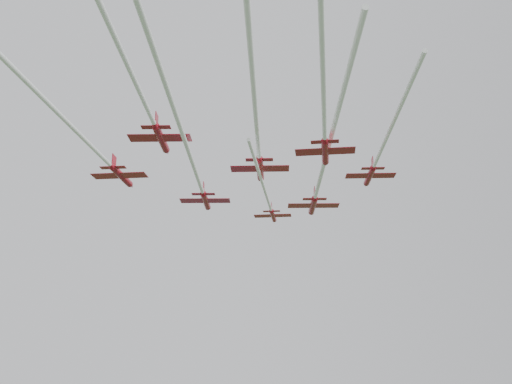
{
  "coord_description": "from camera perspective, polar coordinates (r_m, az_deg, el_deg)",
  "views": [
    {
      "loc": [
        -10.72,
        -101.91,
        25.58
      ],
      "look_at": [
        0.8,
        -5.21,
        56.59
      ],
      "focal_mm": 40.0,
      "sensor_mm": 36.0,
      "label": 1
    }
  ],
  "objects": [
    {
      "name": "jet_lead",
      "position": [
        110.18,
        1.23,
        -0.91
      ],
      "size": [
        13.66,
        45.82,
        2.34
      ],
      "rotation": [
        0.0,
        0.0,
        -0.23
      ],
      "color": "#AB1222"
    },
    {
      "name": "jet_row4_left",
      "position": [
        73.58,
        -11.1,
        8.83
      ],
      "size": [
        11.12,
        51.7,
        2.71
      ],
      "rotation": [
        0.0,
        0.0,
        -0.14
      ],
      "color": "#AB1222"
    },
    {
      "name": "jet_row3_right",
      "position": [
        89.29,
        12.19,
        3.63
      ],
      "size": [
        10.83,
        44.59,
        2.49
      ],
      "rotation": [
        0.0,
        0.0,
        -0.16
      ],
      "color": "#AB1222"
    },
    {
      "name": "jet_row3_left",
      "position": [
        89.19,
        -15.96,
        4.25
      ],
      "size": [
        15.91,
        54.42,
        2.81
      ],
      "rotation": [
        0.0,
        0.0,
        -0.22
      ],
      "color": "#AB1222"
    },
    {
      "name": "jet_row3_mid",
      "position": [
        84.3,
        0.17,
        5.29
      ],
      "size": [
        12.83,
        56.27,
        2.94
      ],
      "rotation": [
        0.0,
        0.0,
        -0.15
      ],
      "color": "#AB1222"
    },
    {
      "name": "jet_row4_right",
      "position": [
        70.41,
        6.84,
        6.98
      ],
      "size": [
        14.03,
        44.51,
        2.47
      ],
      "rotation": [
        0.0,
        0.0,
        -0.24
      ],
      "color": "#AB1222"
    },
    {
      "name": "jet_row2_left",
      "position": [
        91.6,
        -6.16,
        2.31
      ],
      "size": [
        13.19,
        67.36,
        2.82
      ],
      "rotation": [
        0.0,
        0.0,
        -0.13
      ],
      "color": "#AB1222"
    },
    {
      "name": "jet_row2_right",
      "position": [
        92.84,
        6.53,
        1.71
      ],
      "size": [
        13.85,
        68.33,
        2.91
      ],
      "rotation": [
        0.0,
        0.0,
        -0.14
      ],
      "color": "#AB1222"
    }
  ]
}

